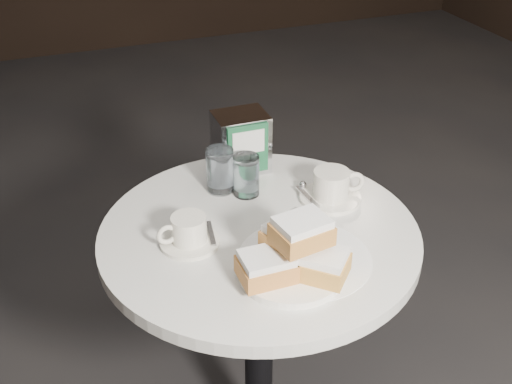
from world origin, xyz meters
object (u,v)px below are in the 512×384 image
at_px(cafe_table, 259,299).
at_px(coffee_cup_left, 189,232).
at_px(napkin_dispenser, 241,142).
at_px(coffee_cup_right, 332,187).
at_px(beignet_plate, 294,255).
at_px(water_glass_left, 220,171).
at_px(water_glass_right, 246,176).

height_order(cafe_table, coffee_cup_left, coffee_cup_left).
height_order(cafe_table, napkin_dispenser, napkin_dispenser).
distance_m(coffee_cup_right, napkin_dispenser, 0.26).
bearing_deg(beignet_plate, napkin_dispenser, 83.89).
xyz_separation_m(water_glass_left, napkin_dispenser, (0.08, 0.08, 0.02)).
distance_m(coffee_cup_left, water_glass_right, 0.23).
bearing_deg(coffee_cup_left, beignet_plate, -52.79).
relative_size(cafe_table, beignet_plate, 2.85).
relative_size(beignet_plate, water_glass_left, 2.44).
bearing_deg(water_glass_right, coffee_cup_left, -141.09).
height_order(coffee_cup_right, water_glass_right, water_glass_right).
xyz_separation_m(coffee_cup_left, water_glass_left, (0.13, 0.19, 0.02)).
height_order(cafe_table, coffee_cup_right, coffee_cup_right).
relative_size(cafe_table, coffee_cup_right, 4.39).
bearing_deg(coffee_cup_left, cafe_table, -7.33).
relative_size(coffee_cup_right, water_glass_left, 1.58).
height_order(coffee_cup_left, coffee_cup_right, coffee_cup_right).
bearing_deg(beignet_plate, coffee_cup_right, 49.45).
distance_m(cafe_table, water_glass_left, 0.31).
bearing_deg(water_glass_right, water_glass_left, 142.84).
relative_size(water_glass_left, napkin_dispenser, 0.72).
bearing_deg(coffee_cup_right, napkin_dispenser, 136.24).
distance_m(beignet_plate, coffee_cup_left, 0.24).
bearing_deg(cafe_table, coffee_cup_left, 178.37).
xyz_separation_m(beignet_plate, water_glass_right, (0.02, 0.32, -0.00)).
xyz_separation_m(cafe_table, coffee_cup_right, (0.20, 0.06, 0.23)).
bearing_deg(water_glass_left, water_glass_right, -37.16).
bearing_deg(napkin_dispenser, coffee_cup_right, -54.81).
bearing_deg(beignet_plate, water_glass_left, 95.28).
relative_size(beignet_plate, water_glass_right, 2.62).
bearing_deg(water_glass_right, cafe_table, -99.25).
relative_size(coffee_cup_left, coffee_cup_right, 0.83).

